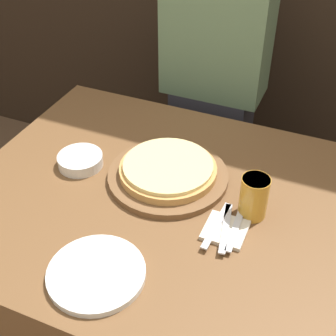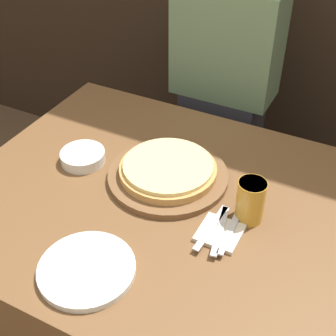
# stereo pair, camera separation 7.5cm
# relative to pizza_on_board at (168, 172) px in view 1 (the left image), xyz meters

# --- Properties ---
(ground_plane) EXTENTS (12.00, 12.00, 0.00)m
(ground_plane) POSITION_rel_pizza_on_board_xyz_m (0.02, -0.08, -0.74)
(ground_plane) COLOR brown
(dining_table) EXTENTS (1.17, 0.96, 0.71)m
(dining_table) POSITION_rel_pizza_on_board_xyz_m (0.02, -0.08, -0.38)
(dining_table) COLOR brown
(dining_table) RESTS_ON ground_plane
(pizza_on_board) EXTENTS (0.36, 0.36, 0.06)m
(pizza_on_board) POSITION_rel_pizza_on_board_xyz_m (0.00, 0.00, 0.00)
(pizza_on_board) COLOR brown
(pizza_on_board) RESTS_ON dining_table
(beer_glass) EXTENTS (0.08, 0.08, 0.12)m
(beer_glass) POSITION_rel_pizza_on_board_xyz_m (0.27, -0.05, 0.04)
(beer_glass) COLOR gold
(beer_glass) RESTS_ON dining_table
(dinner_plate) EXTENTS (0.24, 0.24, 0.02)m
(dinner_plate) POSITION_rel_pizza_on_board_xyz_m (-0.01, -0.41, -0.02)
(dinner_plate) COLOR silver
(dinner_plate) RESTS_ON dining_table
(side_bowl) EXTENTS (0.14, 0.14, 0.04)m
(side_bowl) POSITION_rel_pizza_on_board_xyz_m (-0.28, -0.05, -0.01)
(side_bowl) COLOR silver
(side_bowl) RESTS_ON dining_table
(napkin_stack) EXTENTS (0.11, 0.11, 0.01)m
(napkin_stack) POSITION_rel_pizza_on_board_xyz_m (0.23, -0.14, -0.02)
(napkin_stack) COLOR beige
(napkin_stack) RESTS_ON dining_table
(fork) EXTENTS (0.03, 0.18, 0.00)m
(fork) POSITION_rel_pizza_on_board_xyz_m (0.20, -0.14, -0.01)
(fork) COLOR silver
(fork) RESTS_ON napkin_stack
(dinner_knife) EXTENTS (0.05, 0.18, 0.00)m
(dinner_knife) POSITION_rel_pizza_on_board_xyz_m (0.23, -0.14, -0.01)
(dinner_knife) COLOR silver
(dinner_knife) RESTS_ON napkin_stack
(spoon) EXTENTS (0.03, 0.16, 0.00)m
(spoon) POSITION_rel_pizza_on_board_xyz_m (0.25, -0.14, -0.01)
(spoon) COLOR silver
(spoon) RESTS_ON napkin_stack
(diner_person) EXTENTS (0.39, 0.20, 1.31)m
(diner_person) POSITION_rel_pizza_on_board_xyz_m (-0.06, 0.60, -0.09)
(diner_person) COLOR #33333D
(diner_person) RESTS_ON ground_plane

